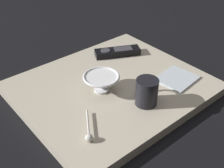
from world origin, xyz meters
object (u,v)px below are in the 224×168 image
(cereal_bowl, at_px, (101,82))
(folded_napkin, at_px, (177,78))
(tv_remote_near, at_px, (117,52))
(coffee_mug, at_px, (146,91))
(teaspoon, at_px, (89,134))

(cereal_bowl, height_order, folded_napkin, cereal_bowl)
(tv_remote_near, bearing_deg, coffee_mug, -114.77)
(cereal_bowl, distance_m, teaspoon, 0.22)
(tv_remote_near, bearing_deg, teaspoon, -140.53)
(teaspoon, bearing_deg, cereal_bowl, 42.53)
(cereal_bowl, relative_size, tv_remote_near, 0.65)
(tv_remote_near, xyz_separation_m, folded_napkin, (0.05, -0.27, -0.01))
(cereal_bowl, bearing_deg, folded_napkin, -25.77)
(coffee_mug, xyz_separation_m, tv_remote_near, (0.14, 0.29, -0.03))
(coffee_mug, height_order, tv_remote_near, coffee_mug)
(cereal_bowl, xyz_separation_m, folded_napkin, (0.25, -0.12, -0.03))
(cereal_bowl, height_order, teaspoon, cereal_bowl)
(coffee_mug, bearing_deg, cereal_bowl, 115.24)
(coffee_mug, height_order, folded_napkin, coffee_mug)
(teaspoon, height_order, folded_napkin, teaspoon)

